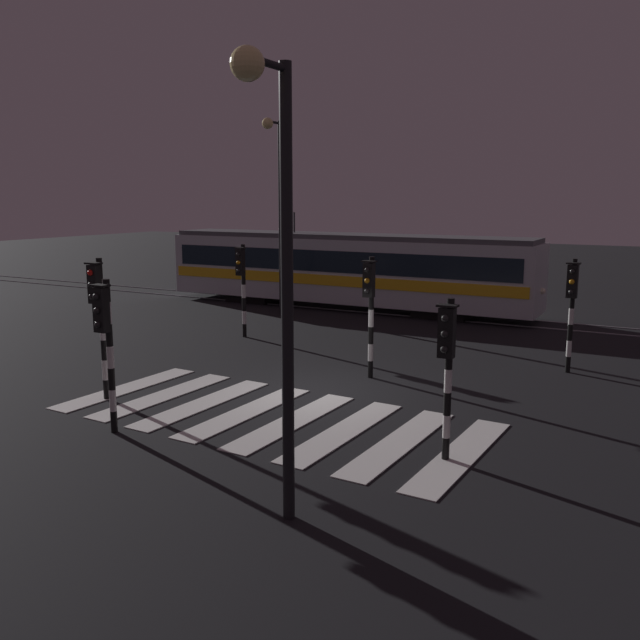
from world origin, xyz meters
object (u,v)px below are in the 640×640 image
traffic_light_kerb_mid_left (106,333)px  traffic_light_corner_far_left (242,277)px  traffic_light_corner_near_left (99,308)px  traffic_light_median_centre (370,299)px  street_lamp_near_kerb (277,237)px  traffic_light_corner_far_right (572,299)px  street_lamp_trackside_left (277,194)px  tram (344,268)px  traffic_light_corner_near_right (447,356)px

traffic_light_kerb_mid_left → traffic_light_corner_far_left: size_ratio=0.99×
traffic_light_kerb_mid_left → traffic_light_corner_near_left: bearing=139.3°
traffic_light_median_centre → street_lamp_near_kerb: 8.78m
traffic_light_corner_near_left → traffic_light_corner_far_right: bearing=40.7°
traffic_light_corner_far_right → traffic_light_corner_near_left: traffic_light_corner_near_left is taller
traffic_light_corner_near_left → street_lamp_trackside_left: 12.97m
traffic_light_median_centre → traffic_light_corner_near_left: (-4.76, -4.88, 0.10)m
traffic_light_corner_near_left → tram: tram is taller
traffic_light_corner_near_right → traffic_light_kerb_mid_left: traffic_light_kerb_mid_left is taller
traffic_light_corner_far_right → tram: size_ratio=0.19×
traffic_light_corner_near_right → traffic_light_corner_near_left: size_ratio=0.89×
traffic_light_kerb_mid_left → traffic_light_corner_near_right: bearing=15.8°
street_lamp_near_kerb → tram: street_lamp_near_kerb is taller
traffic_light_corner_far_left → street_lamp_trackside_left: street_lamp_trackside_left is taller
traffic_light_kerb_mid_left → traffic_light_median_centre: bearing=66.2°
traffic_light_corner_far_right → traffic_light_corner_near_left: (-9.35, -8.03, 0.16)m
traffic_light_corner_near_left → traffic_light_corner_far_left: bearing=100.0°
traffic_light_corner_near_left → street_lamp_trackside_left: street_lamp_trackside_left is taller
traffic_light_kerb_mid_left → traffic_light_corner_far_right: traffic_light_kerb_mid_left is taller
traffic_light_corner_far_right → street_lamp_near_kerb: (-2.30, -11.36, 2.18)m
traffic_light_kerb_mid_left → traffic_light_median_centre: size_ratio=0.98×
street_lamp_trackside_left → traffic_light_corner_near_right: bearing=-47.3°
traffic_light_corner_far_right → street_lamp_near_kerb: 11.79m
traffic_light_corner_near_right → street_lamp_near_kerb: 4.42m
traffic_light_median_centre → traffic_light_corner_far_left: traffic_light_median_centre is taller
traffic_light_corner_near_left → street_lamp_near_kerb: size_ratio=0.51×
traffic_light_kerb_mid_left → street_lamp_near_kerb: 5.85m
traffic_light_corner_near_right → street_lamp_near_kerb: size_ratio=0.46×
traffic_light_corner_far_left → traffic_light_corner_far_right: (10.71, 0.29, -0.04)m
traffic_light_corner_far_right → street_lamp_near_kerb: bearing=-101.4°
traffic_light_corner_far_left → street_lamp_trackside_left: (-1.45, 4.64, 2.80)m
street_lamp_near_kerb → tram: bearing=114.0°
traffic_light_median_centre → tram: bearing=120.0°
traffic_light_kerb_mid_left → traffic_light_corner_near_left: (-1.89, 1.62, 0.14)m
traffic_light_median_centre → traffic_light_corner_far_left: bearing=155.0°
traffic_light_corner_near_right → traffic_light_kerb_mid_left: bearing=-164.2°
street_lamp_trackside_left → traffic_light_corner_far_right: bearing=-19.7°
street_lamp_near_kerb → traffic_light_corner_near_left: bearing=154.8°
street_lamp_near_kerb → traffic_light_corner_far_right: bearing=78.6°
traffic_light_median_centre → street_lamp_near_kerb: size_ratio=0.49×
traffic_light_corner_near_left → street_lamp_near_kerb: (7.06, -3.32, 2.01)m
traffic_light_corner_near_right → traffic_light_median_centre: bearing=128.1°
traffic_light_corner_far_left → traffic_light_corner_near_left: (1.36, -7.74, 0.13)m
traffic_light_kerb_mid_left → street_lamp_trackside_left: 15.04m
traffic_light_kerb_mid_left → traffic_light_corner_far_left: 9.91m
traffic_light_corner_far_left → tram: 7.43m
traffic_light_corner_far_left → tram: tram is taller
traffic_light_median_centre → street_lamp_near_kerb: (2.30, -8.20, 2.11)m
traffic_light_median_centre → traffic_light_corner_far_right: traffic_light_median_centre is taller
traffic_light_kerb_mid_left → street_lamp_near_kerb: size_ratio=0.48×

